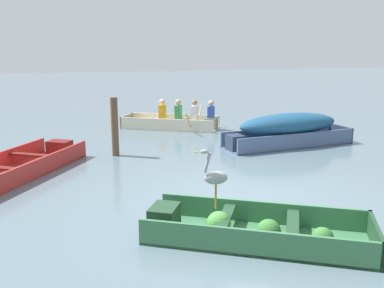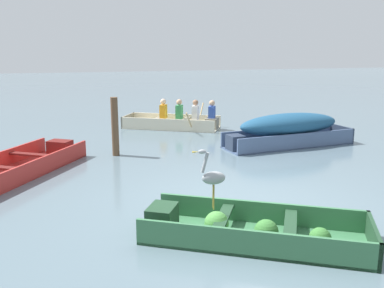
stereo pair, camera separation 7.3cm
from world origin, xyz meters
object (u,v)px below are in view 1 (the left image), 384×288
at_px(dinghy_green_foreground, 250,230).
at_px(skiff_slate_blue_mid_moored, 288,127).
at_px(mooring_post, 115,127).
at_px(skiff_red_near_moored, 22,166).
at_px(heron_on_dinghy, 215,176).
at_px(rowboat_cream_with_crew, 178,121).

relative_size(dinghy_green_foreground, skiff_slate_blue_mid_moored, 0.87).
bearing_deg(mooring_post, skiff_red_near_moored, -157.80).
bearing_deg(heron_on_dinghy, mooring_post, 98.34).
relative_size(skiff_slate_blue_mid_moored, heron_on_dinghy, 4.26).
relative_size(dinghy_green_foreground, heron_on_dinghy, 3.70).
bearing_deg(heron_on_dinghy, dinghy_green_foreground, -37.74).
distance_m(dinghy_green_foreground, heron_on_dinghy, 0.86).
bearing_deg(rowboat_cream_with_crew, skiff_red_near_moored, -139.30).
xyz_separation_m(dinghy_green_foreground, mooring_post, (-1.11, 5.17, 0.56)).
bearing_deg(rowboat_cream_with_crew, dinghy_green_foreground, -98.74).
bearing_deg(skiff_slate_blue_mid_moored, dinghy_green_foreground, -124.33).
xyz_separation_m(dinghy_green_foreground, rowboat_cream_with_crew, (1.25, 8.12, 0.11)).
height_order(rowboat_cream_with_crew, mooring_post, mooring_post).
bearing_deg(mooring_post, rowboat_cream_with_crew, 51.38).
relative_size(dinghy_green_foreground, skiff_red_near_moored, 0.88).
xyz_separation_m(heron_on_dinghy, mooring_post, (-0.71, 4.86, -0.14)).
bearing_deg(mooring_post, heron_on_dinghy, -81.66).
relative_size(rowboat_cream_with_crew, mooring_post, 2.26).
relative_size(skiff_slate_blue_mid_moored, mooring_post, 2.57).
bearing_deg(dinghy_green_foreground, skiff_slate_blue_mid_moored, 55.67).
distance_m(skiff_red_near_moored, heron_on_dinghy, 4.93).
height_order(dinghy_green_foreground, skiff_slate_blue_mid_moored, skiff_slate_blue_mid_moored).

